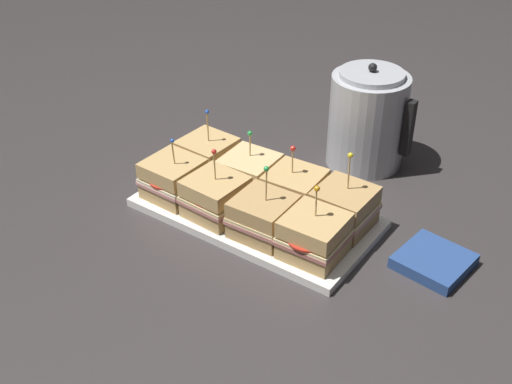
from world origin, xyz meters
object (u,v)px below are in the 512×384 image
Objects in this scene: sandwich_back_far_right at (344,208)px; napkin_stack at (434,261)px; sandwich_back_center_right at (295,190)px; sandwich_front_center_right at (263,216)px; sandwich_back_center_left at (250,173)px; sandwich_front_center_left at (215,197)px; serving_platter at (256,213)px; sandwich_front_far_left at (173,179)px; sandwich_front_far_right at (314,236)px; kettle_steel at (368,119)px; sandwich_back_far_left at (208,157)px.

sandwich_back_far_right is 1.19× the size of napkin_stack.
napkin_stack is at bearing 0.66° from sandwich_back_center_right.
sandwich_back_center_left is at bearing 134.98° from sandwich_front_center_right.
sandwich_front_center_left reaches higher than napkin_stack.
serving_platter is 0.10m from sandwich_front_center_right.
sandwich_front_center_right reaches higher than sandwich_back_center_left.
sandwich_back_far_right is (0.18, 0.06, 0.05)m from serving_platter.
sandwich_front_center_right is (0.24, -0.00, -0.00)m from sandwich_front_far_left.
serving_platter is 3.03× the size of sandwich_back_far_right.
sandwich_front_center_left is at bearing -135.03° from sandwich_back_center_right.
sandwich_front_far_left is 1.03× the size of napkin_stack.
sandwich_front_center_left is at bearing -179.53° from sandwich_front_far_right.
serving_platter is 0.38m from napkin_stack.
sandwich_front_far_left is 0.24m from sandwich_front_center_right.
sandwich_front_far_left is 0.12m from sandwich_front_center_left.
napkin_stack is (0.43, 0.00, -0.05)m from sandwich_back_center_left.
sandwich_front_far_right is 0.24m from napkin_stack.
sandwich_back_center_right is (0.12, 0.12, -0.00)m from sandwich_front_center_left.
serving_platter is 0.10m from sandwich_back_center_left.
kettle_steel reaches higher than sandwich_front_far_right.
sandwich_back_center_right is 0.12m from sandwich_back_far_right.
sandwich_back_far_left reaches higher than sandwich_front_far_left.
kettle_steel is (-0.10, 0.28, 0.05)m from sandwich_back_far_right.
sandwich_front_far_left is 0.12m from sandwich_back_far_left.
sandwich_back_far_right is (0.24, 0.12, 0.00)m from sandwich_front_center_left.
napkin_stack is (0.55, 0.00, -0.05)m from sandwich_back_far_left.
sandwich_front_far_right is (0.18, -0.06, 0.05)m from serving_platter.
sandwich_back_center_left is at bearing 43.38° from sandwich_front_far_left.
serving_platter is at bearing 135.02° from sandwich_front_center_right.
sandwich_front_center_right is 1.12× the size of napkin_stack.
sandwich_back_center_left is 0.43m from napkin_stack.
kettle_steel is at bearing 136.52° from napkin_stack.
sandwich_back_center_right is (0.12, 0.00, 0.00)m from sandwich_back_center_left.
sandwich_front_far_right is at bearing -26.49° from sandwich_back_center_left.
sandwich_front_center_left is 0.61× the size of kettle_steel.
sandwich_front_far_right is 0.60× the size of kettle_steel.
sandwich_back_far_left is at bearing 134.31° from sandwich_front_center_left.
kettle_steel is (0.26, 0.28, 0.05)m from sandwich_back_far_left.
sandwich_front_far_right is at bearing -90.62° from sandwich_back_far_right.
sandwich_back_far_left is at bearing 179.20° from sandwich_back_center_left.
sandwich_front_center_right reaches higher than sandwich_front_far_left.
sandwich_front_far_left is 0.90× the size of sandwich_back_far_left.
sandwich_front_center_right is at bearing -89.90° from sandwich_back_center_right.
sandwich_front_center_left is 0.12m from sandwich_back_center_left.
sandwich_front_center_right is at bearing -135.46° from sandwich_back_far_right.
kettle_steel is 0.42m from napkin_stack.
kettle_steel is at bearing 56.72° from sandwich_front_far_left.
serving_platter is at bearing 161.51° from sandwich_front_far_right.
sandwich_front_far_left is 0.26m from sandwich_back_center_right.
kettle_steel reaches higher than sandwich_back_far_left.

